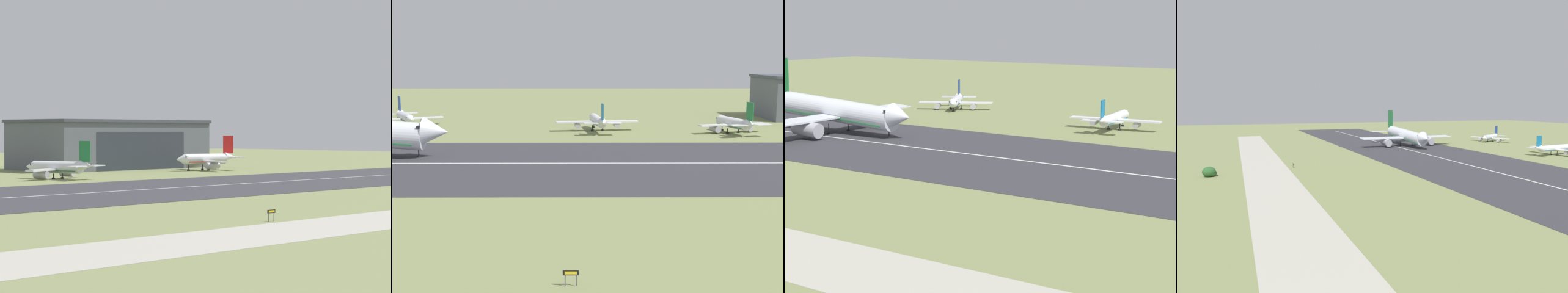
# 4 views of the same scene
# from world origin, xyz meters

# --- Properties ---
(ground_plane) EXTENTS (683.41, 683.41, 0.00)m
(ground_plane) POSITION_xyz_m (0.00, 49.14, 0.00)
(ground_plane) COLOR #7A8451
(runway_strip) EXTENTS (443.41, 54.91, 0.06)m
(runway_strip) POSITION_xyz_m (0.00, 98.27, 0.03)
(runway_strip) COLOR #333338
(runway_strip) RESTS_ON ground_plane
(runway_centreline) EXTENTS (399.07, 0.70, 0.01)m
(runway_centreline) POSITION_xyz_m (0.00, 98.27, 0.07)
(runway_centreline) COLOR silver
(runway_centreline) RESTS_ON runway_strip
(taxiway_road) EXTENTS (332.56, 14.91, 0.05)m
(taxiway_road) POSITION_xyz_m (0.00, 28.53, 0.03)
(taxiway_road) COLOR #B2AD9E
(taxiway_road) RESTS_ON ground_plane
(airplane_landing) EXTENTS (49.11, 50.82, 18.58)m
(airplane_landing) POSITION_xyz_m (-73.81, 104.68, 5.49)
(airplane_landing) COLOR silver
(airplane_landing) RESTS_ON ground_plane
(airplane_parked_centre) EXTENTS (24.38, 23.01, 8.82)m
(airplane_parked_centre) POSITION_xyz_m (-17.04, 148.83, 3.06)
(airplane_parked_centre) COLOR white
(airplane_parked_centre) RESTS_ON ground_plane
(airplane_parked_far_east) EXTENTS (21.73, 20.83, 8.96)m
(airplane_parked_far_east) POSITION_xyz_m (-77.85, 161.86, 2.73)
(airplane_parked_far_east) COLOR silver
(airplane_parked_far_east) RESTS_ON ground_plane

